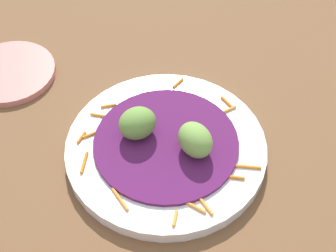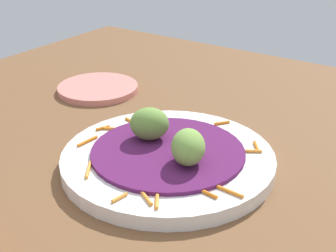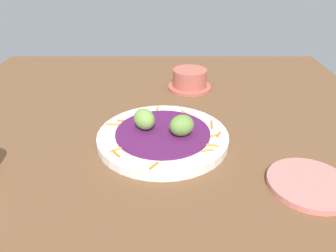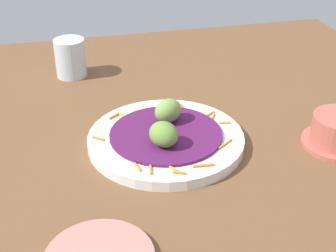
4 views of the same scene
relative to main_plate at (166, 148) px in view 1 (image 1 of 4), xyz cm
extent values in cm
cube|color=brown|center=(1.42, -4.21, -1.91)|extent=(110.00, 110.00, 2.00)
cylinder|color=white|center=(0.00, 0.00, 0.00)|extent=(26.72, 26.72, 1.81)
cylinder|color=#51194C|center=(0.00, 0.00, 1.17)|extent=(19.24, 19.24, 0.52)
cylinder|color=orange|center=(-11.31, 0.65, 1.11)|extent=(1.13, 2.00, 0.40)
cylinder|color=orange|center=(1.42, -11.19, 1.11)|extent=(0.72, 2.07, 0.40)
cylinder|color=orange|center=(8.42, 7.67, 1.11)|extent=(1.76, 2.18, 0.40)
cylinder|color=orange|center=(-5.26, -8.77, 1.11)|extent=(2.38, 3.14, 0.40)
cylinder|color=orange|center=(4.96, -9.27, 1.11)|extent=(2.02, 2.77, 0.40)
cylinder|color=orange|center=(-10.36, -3.47, 1.11)|extent=(0.68, 3.33, 0.40)
cylinder|color=orange|center=(-9.01, 4.57, 1.11)|extent=(3.36, 1.01, 0.40)
cylinder|color=orange|center=(10.36, -3.51, 1.11)|extent=(3.73, 0.69, 0.40)
cylinder|color=orange|center=(-8.32, 6.49, 1.11)|extent=(2.30, 0.95, 0.40)
cylinder|color=orange|center=(8.70, -5.18, 1.11)|extent=(2.61, 0.72, 0.40)
cylinder|color=orange|center=(3.70, -9.55, 1.11)|extent=(2.78, 1.86, 0.40)
cylinder|color=orange|center=(1.75, 11.35, 1.11)|extent=(1.70, 2.04, 0.40)
cylinder|color=orange|center=(8.30, 6.05, 1.11)|extent=(2.78, 1.91, 0.40)
cylinder|color=orange|center=(-10.08, 1.24, 1.11)|extent=(2.29, 1.54, 0.40)
ellipsoid|color=olive|center=(-3.75, 1.29, 3.53)|extent=(6.59, 6.36, 4.20)
ellipsoid|color=#759E47|center=(3.75, -1.29, 3.53)|extent=(6.16, 6.55, 4.21)
cylinder|color=tan|center=(-24.61, 14.41, -0.38)|extent=(13.88, 13.88, 1.05)
camera|label=1|loc=(1.38, -39.62, 51.12)|focal=51.71mm
camera|label=2|loc=(30.07, -43.93, 30.24)|focal=52.03mm
camera|label=3|loc=(-1.09, 56.77, 34.12)|focal=34.58mm
camera|label=4|loc=(-69.03, 16.50, 44.27)|focal=52.22mm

